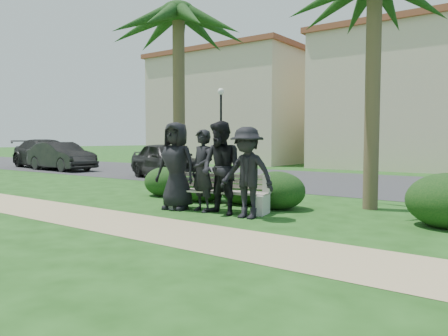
{
  "coord_description": "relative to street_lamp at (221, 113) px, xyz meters",
  "views": [
    {
      "loc": [
        5.29,
        -7.03,
        1.52
      ],
      "look_at": [
        -0.66,
        1.0,
        0.86
      ],
      "focal_mm": 35.0,
      "sensor_mm": 36.0,
      "label": 1
    }
  ],
  "objects": [
    {
      "name": "ground",
      "position": [
        9.0,
        -12.0,
        -2.94
      ],
      "size": [
        160.0,
        160.0,
        0.0
      ],
      "primitive_type": "plane",
      "color": "#194313",
      "rests_on": "ground"
    },
    {
      "name": "footpath",
      "position": [
        9.0,
        -13.8,
        -2.94
      ],
      "size": [
        30.0,
        1.6,
        0.01
      ],
      "primitive_type": "cube",
      "color": "tan",
      "rests_on": "ground"
    },
    {
      "name": "asphalt_street",
      "position": [
        9.0,
        -4.0,
        -2.94
      ],
      "size": [
        160.0,
        8.0,
        0.01
      ],
      "primitive_type": "cube",
      "color": "#2D2D30",
      "rests_on": "ground"
    },
    {
      "name": "stucco_bldg_left",
      "position": [
        -3.0,
        6.0,
        0.72
      ],
      "size": [
        10.4,
        8.4,
        7.3
      ],
      "color": "beige",
      "rests_on": "ground"
    },
    {
      "name": "stucco_bldg_right",
      "position": [
        8.0,
        6.0,
        0.72
      ],
      "size": [
        8.4,
        8.4,
        7.3
      ],
      "color": "beige",
      "rests_on": "ground"
    },
    {
      "name": "street_lamp",
      "position": [
        0.0,
        0.0,
        0.0
      ],
      "size": [
        0.36,
        0.36,
        4.29
      ],
      "color": "black",
      "rests_on": "ground"
    },
    {
      "name": "park_bench",
      "position": [
        8.72,
        -11.71,
        -2.6
      ],
      "size": [
        2.29,
        0.97,
        0.76
      ],
      "rotation": [
        0.0,
        0.0,
        0.22
      ],
      "color": "gray",
      "rests_on": "ground"
    },
    {
      "name": "man_a",
      "position": [
        7.85,
        -12.07,
        -2.0
      ],
      "size": [
        1.02,
        0.75,
        1.89
      ],
      "primitive_type": "imported",
      "rotation": [
        0.0,
        0.0,
        0.17
      ],
      "color": "black",
      "rests_on": "ground"
    },
    {
      "name": "man_b",
      "position": [
        8.5,
        -11.98,
        -2.08
      ],
      "size": [
        0.71,
        0.56,
        1.73
      ],
      "primitive_type": "imported",
      "rotation": [
        0.0,
        0.0,
        -0.25
      ],
      "color": "black",
      "rests_on": "ground"
    },
    {
      "name": "man_c",
      "position": [
        9.05,
        -12.05,
        -2.0
      ],
      "size": [
        1.01,
        0.84,
        1.89
      ],
      "primitive_type": "imported",
      "rotation": [
        0.0,
        0.0,
        -0.15
      ],
      "color": "black",
      "rests_on": "ground"
    },
    {
      "name": "man_d",
      "position": [
        9.68,
        -12.07,
        -2.06
      ],
      "size": [
        1.17,
        0.72,
        1.76
      ],
      "primitive_type": "imported",
      "rotation": [
        0.0,
        0.0,
        0.06
      ],
      "color": "black",
      "rests_on": "ground"
    },
    {
      "name": "hedge_a",
      "position": [
        6.06,
        -10.57,
        -2.54
      ],
      "size": [
        1.24,
        1.02,
        0.81
      ],
      "primitive_type": "ellipsoid",
      "color": "black",
      "rests_on": "ground"
    },
    {
      "name": "hedge_b",
      "position": [
        7.49,
        -10.76,
        -2.55
      ],
      "size": [
        1.22,
        1.01,
        0.79
      ],
      "primitive_type": "ellipsoid",
      "color": "black",
      "rests_on": "ground"
    },
    {
      "name": "hedge_c",
      "position": [
        8.59,
        -10.56,
        -2.56
      ],
      "size": [
        1.19,
        0.98,
        0.78
      ],
      "primitive_type": "ellipsoid",
      "color": "black",
      "rests_on": "ground"
    },
    {
      "name": "hedge_d",
      "position": [
        9.55,
        -10.68,
        -2.52
      ],
      "size": [
        1.3,
        1.08,
        0.85
      ],
      "primitive_type": "ellipsoid",
      "color": "black",
      "rests_on": "ground"
    },
    {
      "name": "palm_left",
      "position": [
        6.32,
        -10.29,
        1.88
      ],
      "size": [
        3.0,
        3.0,
        5.79
      ],
      "color": "brown",
      "rests_on": "ground"
    },
    {
      "name": "car_a",
      "position": [
        2.5,
        -6.81,
        -2.23
      ],
      "size": [
        4.49,
        3.05,
        1.42
      ],
      "primitive_type": "imported",
      "rotation": [
        0.0,
        0.0,
        1.21
      ],
      "color": "black",
      "rests_on": "ground"
    },
    {
      "name": "car_b",
      "position": [
        -4.86,
        -6.6,
        -2.25
      ],
      "size": [
        4.29,
        1.71,
        1.39
      ],
      "primitive_type": "imported",
      "rotation": [
        0.0,
        0.0,
        1.51
      ],
      "color": "black",
      "rests_on": "ground"
    },
    {
      "name": "car_c",
      "position": [
        -7.32,
        -5.9,
        -2.18
      ],
      "size": [
        5.5,
        2.88,
        1.52
      ],
      "primitive_type": "imported",
      "rotation": [
        0.0,
        0.0,
        1.42
      ],
      "color": "black",
      "rests_on": "ground"
    }
  ]
}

